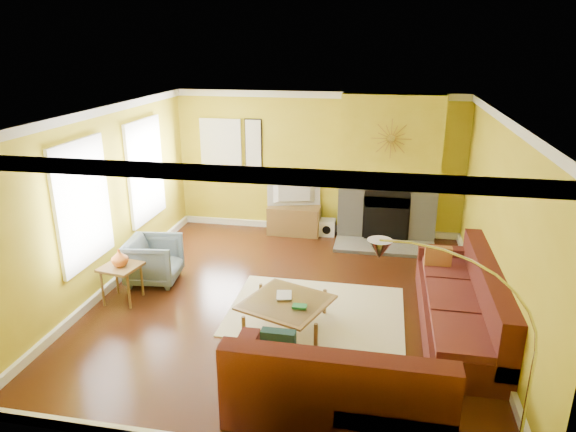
% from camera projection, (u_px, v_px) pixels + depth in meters
% --- Properties ---
extents(floor, '(5.50, 6.00, 0.02)m').
position_uv_depth(floor, '(288.00, 301.00, 7.47)').
color(floor, '#4F2410').
rests_on(floor, ground).
extents(ceiling, '(5.50, 6.00, 0.02)m').
position_uv_depth(ceiling, '(288.00, 112.00, 6.58)').
color(ceiling, white).
rests_on(ceiling, ground).
extents(wall_back, '(5.50, 0.02, 2.70)m').
position_uv_depth(wall_back, '(318.00, 163.00, 9.82)').
color(wall_back, gold).
rests_on(wall_back, ground).
extents(wall_front, '(5.50, 0.02, 2.70)m').
position_uv_depth(wall_front, '(221.00, 326.00, 4.23)').
color(wall_front, gold).
rests_on(wall_front, ground).
extents(wall_left, '(0.02, 6.00, 2.70)m').
position_uv_depth(wall_left, '(103.00, 201.00, 7.51)').
color(wall_left, gold).
rests_on(wall_left, ground).
extents(wall_right, '(0.02, 6.00, 2.70)m').
position_uv_depth(wall_right, '(501.00, 225.00, 6.54)').
color(wall_right, gold).
rests_on(wall_right, ground).
extents(baseboard, '(5.50, 6.00, 0.12)m').
position_uv_depth(baseboard, '(288.00, 297.00, 7.44)').
color(baseboard, white).
rests_on(baseboard, floor).
extents(crown_molding, '(5.50, 6.00, 0.12)m').
position_uv_depth(crown_molding, '(288.00, 118.00, 6.60)').
color(crown_molding, white).
rests_on(crown_molding, ceiling).
extents(window_left_near, '(0.06, 1.22, 1.72)m').
position_uv_depth(window_left_near, '(145.00, 170.00, 8.66)').
color(window_left_near, white).
rests_on(window_left_near, wall_left).
extents(window_left_far, '(0.06, 1.22, 1.72)m').
position_uv_depth(window_left_far, '(82.00, 204.00, 6.90)').
color(window_left_far, white).
rests_on(window_left_far, wall_left).
extents(window_back, '(0.82, 0.06, 1.22)m').
position_uv_depth(window_back, '(221.00, 150.00, 10.04)').
color(window_back, white).
rests_on(window_back, wall_back).
extents(wall_art, '(0.34, 0.04, 1.14)m').
position_uv_depth(wall_art, '(253.00, 148.00, 9.92)').
color(wall_art, white).
rests_on(wall_art, wall_back).
extents(fireplace, '(1.80, 0.40, 2.70)m').
position_uv_depth(fireplace, '(389.00, 169.00, 9.39)').
color(fireplace, gray).
rests_on(fireplace, floor).
extents(mantel, '(1.92, 0.22, 0.08)m').
position_uv_depth(mantel, '(389.00, 178.00, 9.20)').
color(mantel, white).
rests_on(mantel, fireplace).
extents(hearth, '(1.80, 0.70, 0.06)m').
position_uv_depth(hearth, '(384.00, 247.00, 9.31)').
color(hearth, gray).
rests_on(hearth, floor).
extents(sunburst, '(0.70, 0.04, 0.70)m').
position_uv_depth(sunburst, '(391.00, 139.00, 8.98)').
color(sunburst, olive).
rests_on(sunburst, fireplace).
extents(rug, '(2.40, 1.80, 0.02)m').
position_uv_depth(rug, '(316.00, 310.00, 7.16)').
color(rug, '#EFE6BD').
rests_on(rug, floor).
extents(sectional_sofa, '(2.92, 3.77, 0.90)m').
position_uv_depth(sectional_sofa, '(379.00, 308.00, 6.33)').
color(sectional_sofa, '#531E1A').
rests_on(sectional_sofa, floor).
extents(coffee_table, '(1.29, 1.29, 0.40)m').
position_uv_depth(coffee_table, '(286.00, 314.00, 6.69)').
color(coffee_table, white).
rests_on(coffee_table, floor).
extents(media_console, '(1.00, 0.45, 0.55)m').
position_uv_depth(media_console, '(294.00, 220.00, 9.96)').
color(media_console, brown).
rests_on(media_console, floor).
extents(tv, '(1.02, 0.40, 0.59)m').
position_uv_depth(tv, '(294.00, 192.00, 9.77)').
color(tv, black).
rests_on(tv, media_console).
extents(subwoofer, '(0.30, 0.30, 0.30)m').
position_uv_depth(subwoofer, '(327.00, 227.00, 9.94)').
color(subwoofer, white).
rests_on(subwoofer, floor).
extents(armchair, '(0.86, 0.84, 0.71)m').
position_uv_depth(armchair, '(154.00, 260.00, 7.95)').
color(armchair, slate).
rests_on(armchair, floor).
extents(side_table, '(0.58, 0.58, 0.55)m').
position_uv_depth(side_table, '(122.00, 283.00, 7.37)').
color(side_table, brown).
rests_on(side_table, floor).
extents(vase, '(0.26, 0.26, 0.25)m').
position_uv_depth(vase, '(120.00, 258.00, 7.24)').
color(vase, orange).
rests_on(vase, side_table).
extents(book, '(0.24, 0.30, 0.03)m').
position_uv_depth(book, '(276.00, 295.00, 6.74)').
color(book, white).
rests_on(book, coffee_table).
extents(arc_lamp, '(1.35, 0.36, 2.12)m').
position_uv_depth(arc_lamp, '(456.00, 367.00, 4.18)').
color(arc_lamp, silver).
rests_on(arc_lamp, floor).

